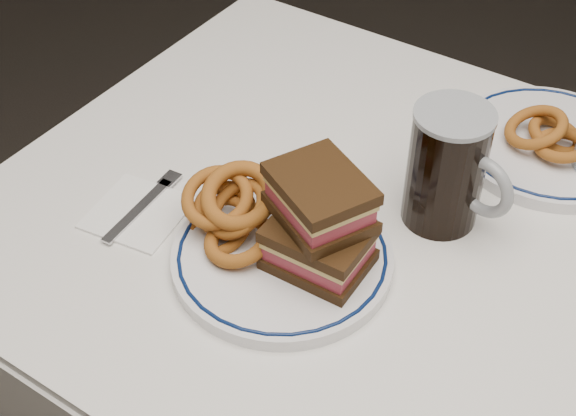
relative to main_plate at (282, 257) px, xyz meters
The scene contains 9 objects.
dining_table 0.25m from the main_plate, 36.28° to the left, with size 1.27×0.87×0.75m.
main_plate is the anchor object (origin of this frame).
reuben_sandwich 0.08m from the main_plate, 22.17° to the left, with size 0.15×0.14×0.12m.
onion_rings_main 0.09m from the main_plate, behind, with size 0.15×0.13×0.12m.
ketchup_ramekin 0.08m from the main_plate, 96.05° to the left, with size 0.06×0.06×0.04m.
beer_mug 0.24m from the main_plate, 55.53° to the left, with size 0.15×0.10×0.17m.
far_plate 0.46m from the main_plate, 63.92° to the left, with size 0.28×0.28×0.02m.
onion_rings_far 0.44m from the main_plate, 63.03° to the left, with size 0.13×0.12×0.08m.
napkin_fork 0.22m from the main_plate, behind, with size 0.14×0.16×0.01m.
Camera 1 is at (0.22, -0.71, 1.50)m, focal length 50.00 mm.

